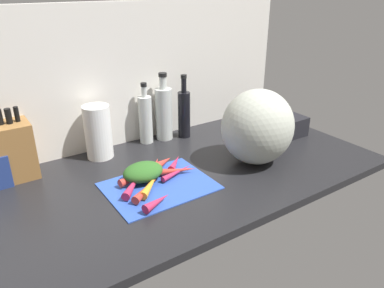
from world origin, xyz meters
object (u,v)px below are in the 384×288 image
Objects in this scene: carrot_4 at (154,168)px; carrot_7 at (179,170)px; bottle_1 at (164,112)px; bottle_0 at (145,119)px; knife_block at (15,149)px; carrot_2 at (157,202)px; winter_squash at (258,127)px; dish_rack at (271,125)px; carrot_0 at (163,162)px; cutting_board at (159,185)px; carrot_3 at (151,184)px; paper_towel_roll at (98,132)px; bottle_2 at (184,113)px; carrot_10 at (177,172)px; carrot_6 at (146,189)px; carrot_8 at (138,176)px; carrot_1 at (172,171)px; carrot_5 at (175,163)px; carrot_9 at (133,184)px.

carrot_4 reaches higher than carrot_7.
carrot_7 is 37.98cm from bottle_1.
bottle_0 reaches higher than carrot_7.
carrot_2 is at bearing -56.03° from knife_block.
carrot_4 is 0.55× the size of winter_squash.
carrot_7 is 0.49× the size of dish_rack.
dish_rack reaches higher than carrot_0.
cutting_board is 44.91cm from winter_squash.
cutting_board is 2.24× the size of carrot_3.
bottle_0 is at bearing 7.15° from paper_towel_roll.
bottle_0 is at bearing 64.53° from carrot_3.
carrot_4 is at bearing -140.18° from bottle_2.
carrot_2 is 0.69× the size of carrot_4.
carrot_0 is 0.66× the size of carrot_10.
knife_block reaches higher than carrot_6.
carrot_4 is (6.45, 9.55, 0.27)cm from carrot_3.
winter_squash is at bearing -56.79° from bottle_0.
carrot_8 is 45.99cm from knife_block.
carrot_2 is 54.75cm from bottle_0.
carrot_6 reaches higher than carrot_7.
cutting_board is at bearing 6.03° from carrot_3.
bottle_1 reaches higher than carrot_1.
carrot_5 is 0.78× the size of carrot_8.
knife_block is (-32.95, 38.75, 8.55)cm from carrot_6.
carrot_8 is at bearing 167.67° from carrot_1.
bottle_2 reaches higher than carrot_7.
carrot_5 is at bearing -51.66° from paper_towel_roll.
bottle_0 is at bearing 174.81° from bottle_1.
bottle_0 is at bearing 68.64° from cutting_board.
paper_towel_roll is at bearing 124.84° from carrot_0.
carrot_2 reaches higher than carrot_7.
winter_squash is at bearing -65.76° from bottle_1.
carrot_6 is 50.26cm from winter_squash.
carrot_0 is at bearing 56.12° from carrot_2.
carrot_1 is 0.53× the size of bottle_2.
carrot_4 is at bearing -112.30° from bottle_0.
carrot_1 is at bearing -62.38° from paper_towel_roll.
carrot_5 is at bearing 156.27° from winter_squash.
knife_block is 71.86cm from bottle_2.
bottle_0 is (5.53, 35.28, 9.34)cm from carrot_10.
carrot_2 is 0.66× the size of carrot_9.
bottle_1 is at bearing 0.72° from knife_block.
carrot_6 is at bearing -117.62° from bottle_0.
carrot_5 is 7.15cm from carrot_10.
carrot_7 is (10.28, 3.12, 1.66)cm from cutting_board.
bottle_2 is at bearing 43.04° from carrot_6.
carrot_1 is 0.96× the size of carrot_4.
carrot_5 is 0.88× the size of carrot_7.
carrot_6 is 54.00cm from bottle_2.
cutting_board is 9.07cm from carrot_1.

